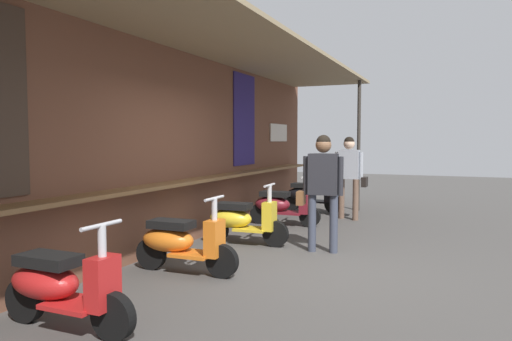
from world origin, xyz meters
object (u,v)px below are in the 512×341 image
at_px(scooter_red, 59,285).
at_px(scooter_maroon, 281,205).
at_px(shopper_with_handbag, 322,181).
at_px(scooter_yellow, 240,220).
at_px(scooter_orange, 180,242).
at_px(shopper_browsing, 350,169).
at_px(scooter_black, 309,195).

distance_m(scooter_red, scooter_maroon, 5.52).
bearing_deg(scooter_maroon, shopper_with_handbag, -56.39).
bearing_deg(shopper_with_handbag, scooter_yellow, -97.27).
bearing_deg(scooter_yellow, scooter_orange, -93.18).
bearing_deg(scooter_maroon, shopper_browsing, 45.78).
bearing_deg(scooter_black, scooter_yellow, -88.11).
height_order(scooter_orange, shopper_with_handbag, shopper_with_handbag).
bearing_deg(scooter_red, shopper_browsing, 81.45).
height_order(scooter_orange, scooter_maroon, same).
xyz_separation_m(scooter_yellow, shopper_browsing, (3.01, -1.07, 0.66)).
height_order(scooter_yellow, shopper_browsing, shopper_browsing).
bearing_deg(shopper_browsing, scooter_yellow, 159.70).
relative_size(scooter_orange, shopper_with_handbag, 0.82).
distance_m(scooter_orange, scooter_maroon, 3.60).
bearing_deg(scooter_black, shopper_browsing, -30.33).
distance_m(scooter_red, scooter_yellow, 3.69).
bearing_deg(shopper_browsing, scooter_maroon, 137.13).
relative_size(scooter_yellow, shopper_with_handbag, 0.82).
distance_m(scooter_red, shopper_browsing, 6.82).
height_order(scooter_red, scooter_black, same).
height_order(scooter_black, shopper_browsing, shopper_browsing).
bearing_deg(scooter_orange, shopper_browsing, 76.23).
bearing_deg(scooter_yellow, scooter_maroon, 86.82).
distance_m(scooter_orange, shopper_with_handbag, 2.29).
bearing_deg(shopper_browsing, shopper_with_handbag, -176.04).
distance_m(scooter_maroon, shopper_with_handbag, 2.36).
relative_size(scooter_red, scooter_maroon, 1.00).
distance_m(scooter_maroon, shopper_browsing, 1.73).
bearing_deg(scooter_black, scooter_red, -88.11).
relative_size(scooter_yellow, shopper_browsing, 0.82).
height_order(scooter_black, shopper_with_handbag, shopper_with_handbag).
bearing_deg(scooter_red, scooter_maroon, 90.56).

